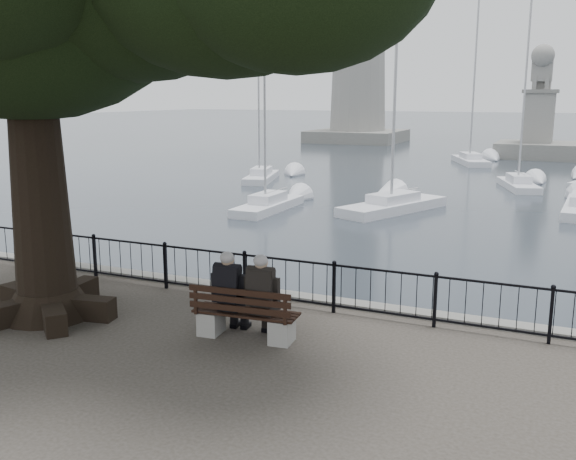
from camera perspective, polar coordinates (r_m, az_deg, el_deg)
The scene contains 12 objects.
harbor at distance 13.90m, azimuth 0.85°, elevation -8.11°, with size 260.00×260.00×1.20m.
railing at distance 13.14m, azimuth 0.00°, elevation -4.45°, with size 22.06×0.06×1.00m.
bench at distance 11.50m, azimuth -3.86°, elevation -7.99°, with size 1.94×0.73×1.00m.
person_left at distance 11.59m, azimuth -5.06°, elevation -5.87°, with size 0.48×0.81×1.58m.
person_right at distance 11.36m, azimuth -2.14°, elevation -6.21°, with size 0.48×0.81×1.58m.
lighthouse at distance 75.06m, azimuth 6.39°, elevation 17.58°, with size 9.91×9.91×30.34m.
lion_monument at distance 59.08m, azimuth 21.33°, elevation 8.33°, with size 6.48×6.48×9.44m.
sailboat_a at distance 29.82m, azimuth -1.79°, elevation 2.29°, with size 1.44×5.16×8.87m.
sailboat_b at distance 29.92m, azimuth 9.32°, elevation 2.37°, with size 3.93×6.40×14.07m.
sailboat_e at distance 40.37m, azimuth -2.38°, elevation 4.95°, with size 2.83×5.43×12.70m.
sailboat_f at distance 39.11m, azimuth 19.79°, elevation 3.95°, with size 2.91×5.28×10.53m.
sailboat_h at distance 52.30m, azimuth 15.90°, elevation 6.11°, with size 3.84×6.21×13.98m.
Camera 1 is at (5.17, -9.00, 4.26)m, focal length 40.00 mm.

